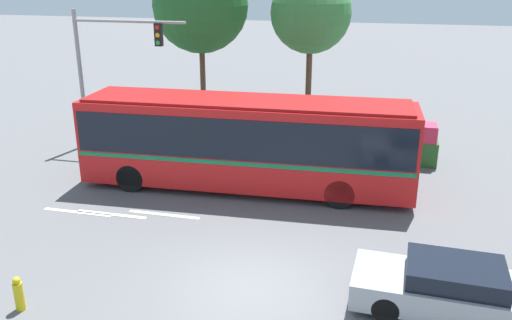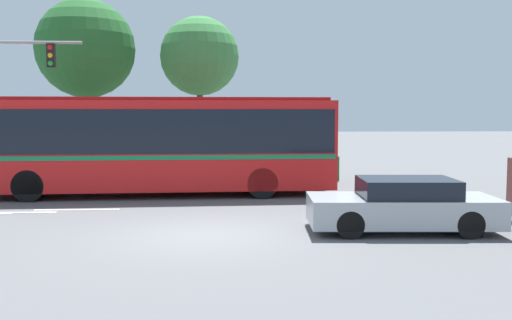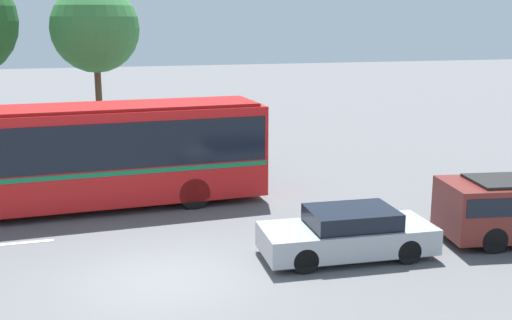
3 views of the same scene
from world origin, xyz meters
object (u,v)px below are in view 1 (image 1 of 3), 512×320
city_bus (246,139)px  street_tree_centre (311,13)px  sedan_foreground (449,289)px  traffic_light_pole (105,59)px  street_tree_left (200,5)px  fire_hydrant (19,294)px

city_bus → street_tree_centre: street_tree_centre is taller
sedan_foreground → traffic_light_pole: (-13.31, 9.27, 3.28)m
sedan_foreground → street_tree_centre: street_tree_centre is taller
city_bus → street_tree_left: bearing=-64.4°
sedan_foreground → traffic_light_pole: size_ratio=0.74×
city_bus → street_tree_centre: bearing=-98.7°
city_bus → sedan_foreground: city_bus is taller
street_tree_centre → fire_hydrant: street_tree_centre is taller
traffic_light_pole → street_tree_left: 6.01m
city_bus → traffic_light_pole: (-6.92, 3.18, 2.02)m
sedan_foreground → street_tree_centre: (-5.43, 14.66, 4.88)m
sedan_foreground → street_tree_left: bearing=-50.2°
street_tree_left → fire_hydrant: size_ratio=9.46×
traffic_light_pole → street_tree_centre: (7.88, 5.38, 1.61)m
street_tree_left → fire_hydrant: bearing=-86.0°
traffic_light_pole → street_tree_centre: 9.68m
traffic_light_pole → fire_hydrant: 12.59m
street_tree_centre → city_bus: bearing=-96.4°
sedan_foreground → traffic_light_pole: traffic_light_pole is taller
city_bus → fire_hydrant: 9.08m
city_bus → street_tree_centre: 9.35m
traffic_light_pole → fire_hydrant: bearing=-72.3°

